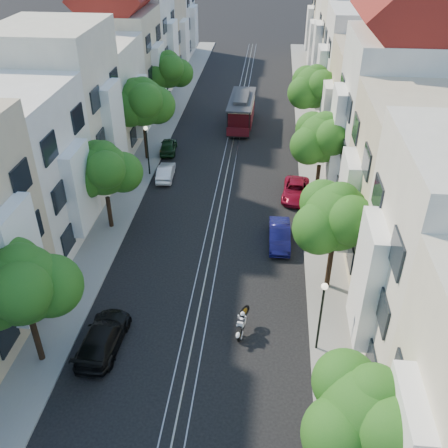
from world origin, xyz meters
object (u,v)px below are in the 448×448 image
(lamp_west, at_px, (147,143))
(cable_car, at_px, (242,110))
(tree_w_b, at_px, (104,171))
(tree_w_c, at_px, (143,103))
(tree_w_d, at_px, (169,71))
(tree_e_c, at_px, (323,139))
(sportbike_rider, at_px, (242,322))
(tree_e_d, at_px, (315,88))
(parked_car_w_far, at_px, (168,146))
(parked_car_w_mid, at_px, (166,172))
(lamp_east, at_px, (322,307))
(tree_e_b, at_px, (337,219))
(parked_car_e_mid, at_px, (280,235))
(parked_car_w_near, at_px, (103,337))
(parked_car_e_far, at_px, (296,190))
(tree_w_a, at_px, (23,286))
(tree_e_a, at_px, (369,416))

(lamp_west, height_order, cable_car, lamp_west)
(cable_car, bearing_deg, tree_w_b, -110.09)
(tree_w_c, distance_m, tree_w_d, 11.01)
(tree_e_c, bearing_deg, sportbike_rider, -107.50)
(tree_e_d, height_order, sportbike_rider, tree_e_d)
(cable_car, height_order, parked_car_w_far, cable_car)
(tree_e_c, bearing_deg, tree_w_b, -157.38)
(tree_e_d, xyz_separation_m, parked_car_w_mid, (-12.11, -9.38, -4.30))
(lamp_west, relative_size, parked_car_w_far, 1.19)
(parked_car_w_mid, distance_m, parked_car_w_far, 5.06)
(tree_w_b, xyz_separation_m, lamp_east, (13.44, -9.98, -1.55))
(tree_e_b, xyz_separation_m, tree_w_c, (-14.40, 16.00, 0.34))
(parked_car_e_mid, bearing_deg, tree_w_b, 174.68)
(parked_car_e_mid, xyz_separation_m, parked_car_w_mid, (-9.25, 8.41, -0.07))
(tree_e_d, relative_size, tree_w_d, 1.05)
(lamp_west, xyz_separation_m, parked_car_w_mid, (1.45, -0.41, -2.28))
(tree_e_b, bearing_deg, lamp_east, -100.93)
(tree_e_b, bearing_deg, tree_e_c, 90.00)
(lamp_west, bearing_deg, tree_e_b, -43.85)
(parked_car_w_near, bearing_deg, lamp_east, -173.03)
(tree_e_c, xyz_separation_m, tree_w_c, (-14.40, 5.00, 0.47))
(parked_car_e_far, xyz_separation_m, parked_car_w_mid, (-10.45, 2.10, -0.01))
(tree_e_d, height_order, parked_car_w_far, tree_e_d)
(lamp_east, relative_size, lamp_west, 1.00)
(parked_car_e_far, bearing_deg, tree_w_b, -151.20)
(tree_e_b, relative_size, sportbike_rider, 3.70)
(tree_w_d, height_order, parked_car_w_far, tree_w_d)
(tree_e_b, xyz_separation_m, tree_w_a, (-14.40, -7.00, 0.00))
(tree_e_a, relative_size, tree_w_b, 1.00)
(tree_e_c, distance_m, parked_car_e_mid, 8.37)
(tree_w_b, xyz_separation_m, lamp_west, (0.84, 8.02, -1.55))
(tree_w_c, distance_m, cable_car, 11.96)
(tree_w_b, relative_size, lamp_west, 1.51)
(lamp_west, bearing_deg, parked_car_w_near, -84.25)
(tree_w_c, bearing_deg, parked_car_w_far, 46.40)
(parked_car_e_mid, bearing_deg, lamp_east, -79.67)
(lamp_west, distance_m, parked_car_e_far, 12.37)
(tree_e_c, relative_size, parked_car_w_mid, 1.90)
(tree_w_c, bearing_deg, parked_car_e_mid, -45.63)
(lamp_east, relative_size, parked_car_e_far, 1.00)
(tree_e_b, xyz_separation_m, parked_car_e_mid, (-2.86, 4.20, -4.09))
(tree_e_a, height_order, tree_e_c, tree_e_c)
(tree_e_b, height_order, lamp_east, tree_e_b)
(tree_e_a, distance_m, tree_w_c, 31.49)
(tree_e_c, relative_size, sportbike_rider, 3.60)
(tree_w_b, relative_size, parked_car_w_far, 1.80)
(lamp_west, xyz_separation_m, parked_car_e_far, (11.90, -2.51, -2.26))
(sportbike_rider, xyz_separation_m, parked_car_w_mid, (-7.32, 16.80, -0.19))
(lamp_east, relative_size, parked_car_w_far, 1.19)
(tree_w_b, bearing_deg, tree_w_c, 90.00)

